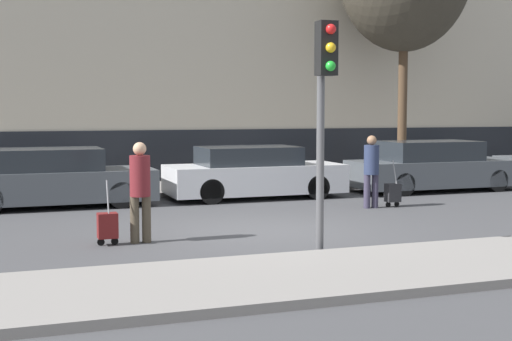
# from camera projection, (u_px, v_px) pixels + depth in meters

# --- Properties ---
(ground_plane) EXTENTS (80.00, 80.00, 0.00)m
(ground_plane) POSITION_uv_depth(u_px,v_px,m) (262.00, 231.00, 13.02)
(ground_plane) COLOR #424244
(sidewalk_near) EXTENTS (28.00, 2.50, 0.12)m
(sidewalk_near) POSITION_uv_depth(u_px,v_px,m) (360.00, 271.00, 9.50)
(sidewalk_near) COLOR gray
(sidewalk_near) RESTS_ON ground_plane
(sidewalk_far) EXTENTS (28.00, 3.00, 0.12)m
(sidewalk_far) POSITION_uv_depth(u_px,v_px,m) (173.00, 188.00, 19.57)
(sidewalk_far) COLOR gray
(sidewalk_far) RESTS_ON ground_plane
(parked_car_0) EXTENTS (4.49, 1.72, 1.34)m
(parked_car_0) POSITION_uv_depth(u_px,v_px,m) (52.00, 179.00, 16.19)
(parked_car_0) COLOR #4C5156
(parked_car_0) RESTS_ON ground_plane
(parked_car_1) EXTENTS (4.40, 1.73, 1.30)m
(parked_car_1) POSITION_uv_depth(u_px,v_px,m) (253.00, 174.00, 17.81)
(parked_car_1) COLOR silver
(parked_car_1) RESTS_ON ground_plane
(parked_car_2) EXTENTS (4.69, 1.77, 1.36)m
(parked_car_2) POSITION_uv_depth(u_px,v_px,m) (433.00, 167.00, 19.44)
(parked_car_2) COLOR #4C5156
(parked_car_2) RESTS_ON ground_plane
(pedestrian_left) EXTENTS (0.35, 0.34, 1.68)m
(pedestrian_left) POSITION_uv_depth(u_px,v_px,m) (140.00, 186.00, 11.78)
(pedestrian_left) COLOR #4C4233
(pedestrian_left) RESTS_ON ground_plane
(trolley_left) EXTENTS (0.34, 0.29, 1.07)m
(trolley_left) POSITION_uv_depth(u_px,v_px,m) (108.00, 226.00, 11.61)
(trolley_left) COLOR maroon
(trolley_left) RESTS_ON ground_plane
(pedestrian_right) EXTENTS (0.35, 0.34, 1.64)m
(pedestrian_right) POSITION_uv_depth(u_px,v_px,m) (371.00, 167.00, 15.99)
(pedestrian_right) COLOR #383347
(pedestrian_right) RESTS_ON ground_plane
(trolley_right) EXTENTS (0.34, 0.29, 1.07)m
(trolley_right) POSITION_uv_depth(u_px,v_px,m) (393.00, 193.00, 16.21)
(trolley_right) COLOR #262628
(trolley_right) RESTS_ON ground_plane
(traffic_light) EXTENTS (0.28, 0.47, 3.51)m
(traffic_light) POSITION_uv_depth(u_px,v_px,m) (324.00, 89.00, 10.63)
(traffic_light) COLOR #515154
(traffic_light) RESTS_ON ground_plane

